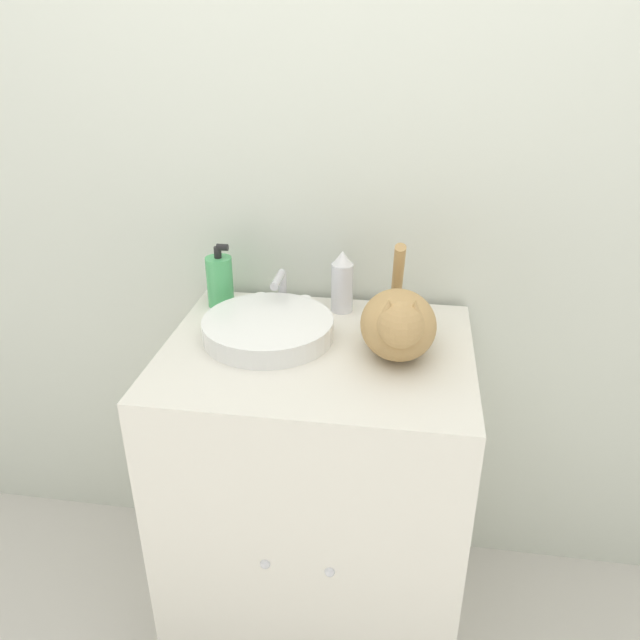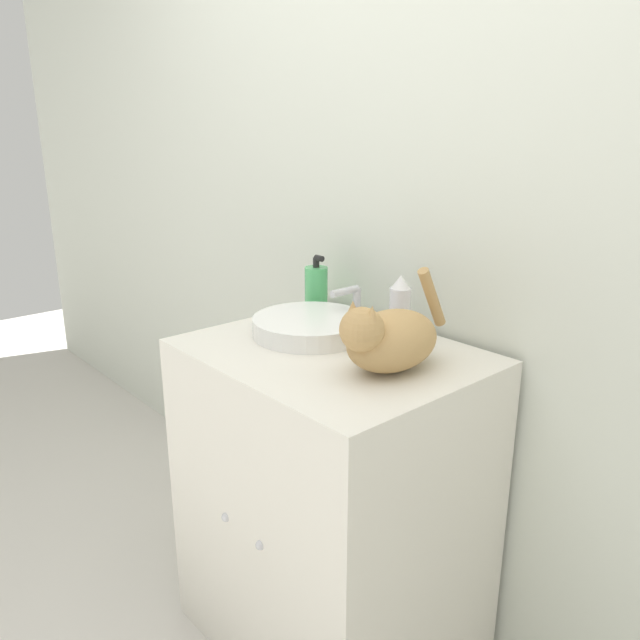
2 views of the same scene
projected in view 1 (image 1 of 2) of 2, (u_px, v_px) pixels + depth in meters
The scene contains 7 objects.
wall_back at pixel (337, 169), 1.64m from camera, with size 6.00×0.05×2.50m.
vanity_cabinet at pixel (318, 493), 1.69m from camera, with size 0.74×0.61×0.90m.
sink_basin at pixel (268, 328), 1.53m from camera, with size 0.32×0.32×0.05m.
faucet at pixel (281, 292), 1.66m from camera, with size 0.15×0.11×0.11m.
cat at pixel (399, 323), 1.43m from camera, with size 0.19×0.37×0.23m.
soap_bottle at pixel (220, 281), 1.68m from camera, with size 0.07×0.07×0.18m.
spray_bottle at pixel (342, 282), 1.64m from camera, with size 0.06×0.06×0.17m.
Camera 1 is at (0.20, -0.99, 1.62)m, focal length 35.00 mm.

